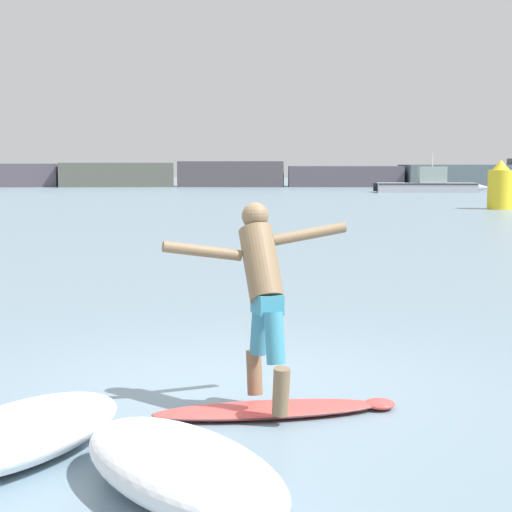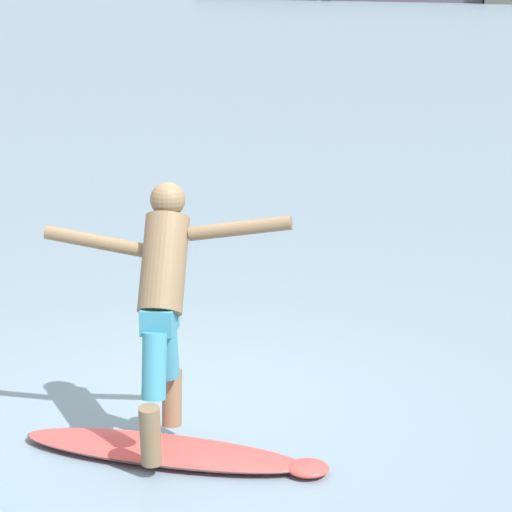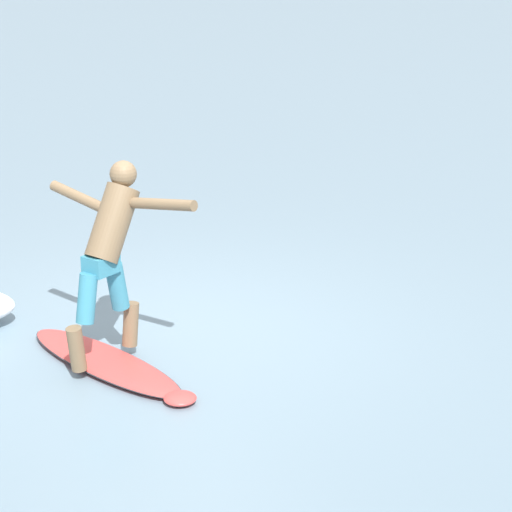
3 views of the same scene
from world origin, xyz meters
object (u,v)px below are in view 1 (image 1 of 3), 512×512
(channel_marker_buoy, at_px, (500,187))
(surfboard, at_px, (271,409))
(fishing_boat_near_jetty, at_px, (430,184))
(surfer, at_px, (262,285))

(channel_marker_buoy, bearing_deg, surfboard, -110.21)
(fishing_boat_near_jetty, height_order, channel_marker_buoy, fishing_boat_near_jetty)
(fishing_boat_near_jetty, bearing_deg, channel_marker_buoy, -93.97)
(surfer, distance_m, channel_marker_buoy, 31.77)
(surfboard, distance_m, fishing_boat_near_jetty, 51.27)
(surfboard, height_order, surfer, surfer)
(surfer, xyz_separation_m, channel_marker_buoy, (11.07, 29.77, -0.09))
(channel_marker_buoy, bearing_deg, surfer, -110.40)
(surfer, bearing_deg, fishing_boat_near_jetty, 75.92)
(surfboard, height_order, fishing_boat_near_jetty, fishing_boat_near_jetty)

